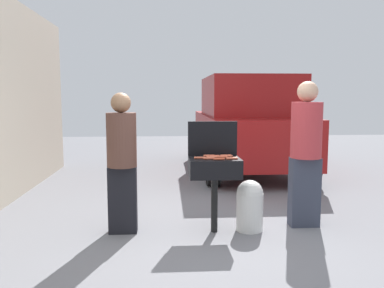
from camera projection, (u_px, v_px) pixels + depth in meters
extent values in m
plane|color=slate|center=(210.00, 239.00, 4.54)|extent=(24.00, 24.00, 0.00)
cylinder|color=black|center=(214.00, 204.00, 4.77)|extent=(0.08, 0.08, 0.67)
cube|color=black|center=(215.00, 167.00, 4.71)|extent=(0.60, 0.44, 0.22)
cube|color=black|center=(212.00, 138.00, 4.89)|extent=(0.60, 0.05, 0.42)
cylinder|color=#AD4228|center=(222.00, 157.00, 4.68)|extent=(0.13, 0.04, 0.03)
cylinder|color=#C6593D|center=(208.00, 158.00, 4.59)|extent=(0.13, 0.03, 0.03)
cylinder|color=#AD4228|center=(219.00, 159.00, 4.56)|extent=(0.13, 0.03, 0.03)
cylinder|color=#B74C33|center=(211.00, 156.00, 4.75)|extent=(0.13, 0.04, 0.03)
cylinder|color=#C6593D|center=(227.00, 156.00, 4.78)|extent=(0.13, 0.04, 0.03)
cylinder|color=#C6593D|center=(232.00, 158.00, 4.62)|extent=(0.13, 0.04, 0.03)
cylinder|color=#C6593D|center=(212.00, 157.00, 4.69)|extent=(0.13, 0.03, 0.03)
cylinder|color=#C6593D|center=(209.00, 156.00, 4.81)|extent=(0.13, 0.03, 0.03)
cylinder|color=#C6593D|center=(200.00, 158.00, 4.64)|extent=(0.13, 0.04, 0.03)
cylinder|color=#C6593D|center=(226.00, 156.00, 4.82)|extent=(0.13, 0.04, 0.03)
cylinder|color=#C6593D|center=(221.00, 157.00, 4.75)|extent=(0.13, 0.04, 0.03)
cylinder|color=#C6593D|center=(232.00, 159.00, 4.59)|extent=(0.13, 0.04, 0.03)
cylinder|color=#C6593D|center=(214.00, 156.00, 4.78)|extent=(0.13, 0.03, 0.03)
cylinder|color=silver|center=(250.00, 212.00, 4.82)|extent=(0.32, 0.32, 0.46)
sphere|color=silver|center=(250.00, 193.00, 4.79)|extent=(0.31, 0.31, 0.31)
cube|color=black|center=(123.00, 200.00, 4.74)|extent=(0.33, 0.18, 0.79)
cylinder|color=brown|center=(122.00, 140.00, 4.65)|extent=(0.35, 0.35, 0.63)
sphere|color=#936B4C|center=(121.00, 103.00, 4.60)|extent=(0.23, 0.23, 0.23)
cube|color=#333847|center=(304.00, 192.00, 4.98)|extent=(0.36, 0.20, 0.86)
cylinder|color=#B23338|center=(306.00, 130.00, 4.89)|extent=(0.38, 0.38, 0.68)
sphere|color=tan|center=(308.00, 92.00, 4.83)|extent=(0.25, 0.25, 0.25)
cube|color=maroon|center=(246.00, 135.00, 8.78)|extent=(1.93, 4.41, 0.90)
cube|color=maroon|center=(248.00, 96.00, 8.48)|extent=(1.78, 2.61, 0.80)
cylinder|color=black|center=(310.00, 167.00, 7.36)|extent=(0.22, 0.64, 0.64)
cylinder|color=black|center=(213.00, 168.00, 7.25)|extent=(0.22, 0.64, 0.64)
cylinder|color=black|center=(268.00, 146.00, 10.41)|extent=(0.22, 0.64, 0.64)
cylinder|color=black|center=(199.00, 147.00, 10.30)|extent=(0.22, 0.64, 0.64)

